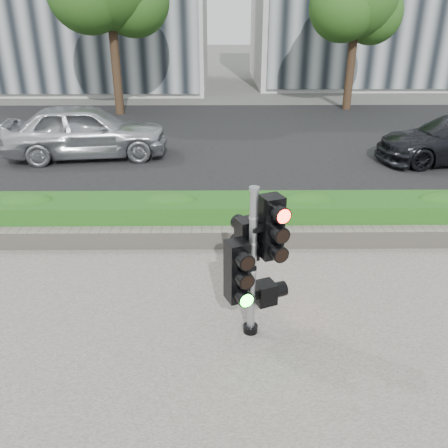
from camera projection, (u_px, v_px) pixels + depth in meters
name	position (u px, v px, depth m)	size (l,w,h in m)	color
ground	(235.00, 304.00, 7.21)	(120.00, 120.00, 0.00)	#51514C
sidewalk	(243.00, 438.00, 4.93)	(16.00, 11.00, 0.03)	#9E9389
road	(226.00, 140.00, 16.32)	(60.00, 13.00, 0.02)	black
curb	(231.00, 218.00, 10.06)	(60.00, 0.25, 0.12)	gray
stone_wall	(232.00, 237.00, 8.86)	(12.00, 0.32, 0.34)	gray
hedge	(231.00, 215.00, 9.38)	(12.00, 1.00, 0.68)	#388F2C
tree_right	(357.00, 0.00, 19.59)	(4.10, 3.58, 6.53)	black
traffic_signal	(253.00, 255.00, 6.09)	(0.77, 0.69, 2.12)	black
car_silver	(86.00, 131.00, 14.02)	(1.89, 4.71, 1.60)	#B4B6BC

